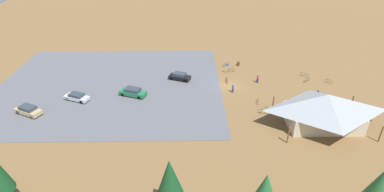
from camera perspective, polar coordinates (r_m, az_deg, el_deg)
The scene contains 22 objects.
ground at distance 59.15m, azimuth 6.76°, elevation 1.89°, with size 160.00×160.00×0.00m, color brown.
parking_lot_asphalt at distance 61.21m, azimuth -15.04°, elevation 2.05°, with size 42.34×35.51×0.05m, color #56565B.
bike_pavilion at distance 50.00m, azimuth 23.49°, elevation -2.03°, with size 13.50×9.01×5.37m.
trash_bin at distance 67.89m, azimuth 8.60°, elevation 5.94°, with size 0.60×0.60×0.90m, color brown.
lot_sign at distance 63.61m, azimuth 6.51°, elevation 5.37°, with size 0.56×0.08×2.20m.
pine_east at distance 36.37m, azimuth 31.63°, elevation -14.27°, with size 3.46×3.46×7.41m.
pine_far_east at distance 32.15m, azimuth -4.16°, elevation -14.92°, with size 2.83×2.83×7.03m.
bicycle_silver_yard_front at distance 64.14m, azimuth 20.51°, elevation 2.79°, with size 1.45×1.06×0.82m.
bicycle_white_yard_left at distance 66.28m, azimuth 20.09°, elevation 3.71°, with size 1.23×1.18×0.75m.
bicycle_black_yard_center at distance 54.23m, azimuth 12.14°, elevation -0.90°, with size 0.56×1.61×0.81m.
bicycle_purple_yard_right at distance 67.34m, azimuth 6.33°, elevation 5.82°, with size 1.54×0.71×0.84m.
bicycle_teal_lone_west at distance 51.32m, azimuth 13.15°, elevation -2.87°, with size 1.72×0.63×0.85m.
bicycle_yellow_trailside at distance 65.09m, azimuth 24.05°, elevation 2.45°, with size 1.05×1.41×0.86m.
bicycle_red_mid_cluster at distance 60.25m, azimuth 6.46°, elevation 2.87°, with size 0.48×1.83×0.86m.
bicycle_blue_back_row at distance 64.80m, azimuth 7.21°, elevation 4.76°, with size 1.73×0.48×0.77m.
car_silver_back_corner at distance 57.24m, azimuth -20.60°, elevation -0.15°, with size 4.75×3.26×1.28m.
car_black_aisle_side at distance 60.74m, azimuth -2.29°, elevation 3.65°, with size 4.56×3.16×1.43m.
car_green_by_curb at distance 55.95m, azimuth -10.93°, elevation 0.73°, with size 5.14×3.39×1.48m.
car_tan_near_entry at distance 56.31m, azimuth -28.11°, elevation -2.33°, with size 4.86×3.61×1.46m.
visitor_near_lot at distance 56.53m, azimuth 7.60°, elevation 1.48°, with size 0.36×0.36×1.71m.
visitor_at_bikes at distance 58.79m, azimuth 22.36°, elevation 0.50°, with size 0.39×0.40×1.67m.
visitor_crossing_yard at distance 60.87m, azimuth 12.10°, elevation 3.24°, with size 0.36×0.39×1.79m.
Camera 1 is at (7.92, 51.94, 27.18)m, focal length 28.74 mm.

